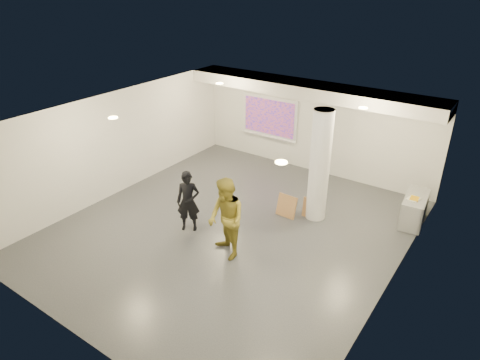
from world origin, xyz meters
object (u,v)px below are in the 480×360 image
Objects in this scene: column at (319,166)px; man at (226,219)px; woman at (188,201)px; projection_screen at (270,117)px; credenza at (414,209)px.

man is at bearing -108.94° from column.
column is 3.45m from woman.
woman is at bearing -81.99° from projection_screen.
column is 2.32× the size of credenza.
projection_screen is 1.08× the size of man.
projection_screen is at bearing 139.44° from column.
column reaches higher than man.
man is (-0.94, -2.75, -0.53)m from column.
man reaches higher than credenza.
credenza is at bearing 6.84° from woman.
man is (-3.16, -4.00, 0.59)m from credenza.
man is at bearing -134.19° from credenza.
woman is (-4.61, -3.64, 0.42)m from credenza.
projection_screen reaches higher than man.
man is (2.16, -5.40, -0.56)m from projection_screen.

